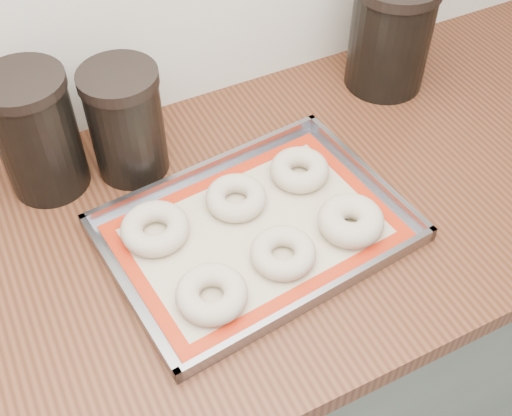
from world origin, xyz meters
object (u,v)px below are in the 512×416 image
bagel_front_mid (283,253)px  canister_left (37,134)px  canister_right (390,34)px  bagel_back_mid (236,198)px  bagel_back_right (300,170)px  bagel_front_right (351,221)px  bagel_back_left (155,229)px  bagel_front_left (212,294)px  canister_mid (126,122)px  baking_tray (256,230)px

bagel_front_mid → canister_left: bearing=129.4°
canister_left → canister_right: (0.67, -0.02, 0.00)m
bagel_back_mid → canister_left: bearing=142.9°
bagel_front_mid → bagel_back_right: bearing=52.8°
bagel_front_right → canister_left: (-0.40, 0.32, 0.08)m
bagel_back_left → canister_left: canister_left is taller
canister_right → bagel_back_left: bearing=-162.0°
bagel_front_mid → bagel_back_left: 0.20m
bagel_front_mid → bagel_back_mid: size_ratio=1.00×
bagel_front_left → bagel_front_right: bagel_front_right is taller
canister_left → canister_mid: 0.14m
canister_left → canister_mid: size_ratio=1.09×
canister_left → baking_tray: bearing=-45.1°
canister_mid → canister_left: bearing=169.0°
bagel_front_right → bagel_back_right: (-0.01, 0.14, -0.00)m
bagel_back_right → canister_left: 0.43m
bagel_back_mid → bagel_back_right: 0.12m
baking_tray → canister_left: (-0.26, 0.26, 0.10)m
bagel_back_left → bagel_back_right: same height
canister_mid → bagel_back_mid: bearing=-54.7°
canister_mid → baking_tray: bearing=-62.5°
bagel_front_mid → canister_right: bearing=38.2°
canister_mid → canister_right: 0.53m
canister_right → canister_mid: bearing=-179.1°
bagel_front_mid → bagel_front_right: 0.12m
bagel_front_left → canister_mid: size_ratio=0.53×
canister_left → canister_right: bearing=-1.6°
baking_tray → canister_left: 0.38m
bagel_front_mid → canister_mid: size_ratio=0.51×
bagel_back_left → baking_tray: bearing=-23.4°
bagel_back_left → canister_left: (-0.11, 0.20, 0.09)m
bagel_back_right → bagel_back_mid: bearing=-175.9°
baking_tray → bagel_front_mid: bearing=-80.9°
canister_mid → bagel_back_right: bearing=-33.1°
bagel_back_right → bagel_front_right: bearing=-84.1°
canister_left → bagel_back_mid: bearing=-37.1°
bagel_back_left → canister_left: size_ratio=0.50×
bagel_back_right → bagel_front_left: bearing=-145.2°
bagel_front_right → bagel_front_mid: bearing=-177.2°
bagel_front_mid → canister_left: size_ratio=0.46×
baking_tray → canister_right: size_ratio=2.27×
bagel_front_left → bagel_front_mid: bagel_front_left is taller
bagel_front_left → canister_left: canister_left is taller
baking_tray → canister_left: size_ratio=2.27×
bagel_front_left → bagel_back_mid: 0.19m
bagel_front_left → bagel_front_right: bearing=6.0°
bagel_front_right → bagel_front_left: bearing=-174.0°
bagel_front_left → bagel_back_left: (-0.03, 0.15, 0.00)m
bagel_front_right → bagel_back_mid: bagel_front_right is taller
bagel_back_left → canister_mid: bearing=82.1°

